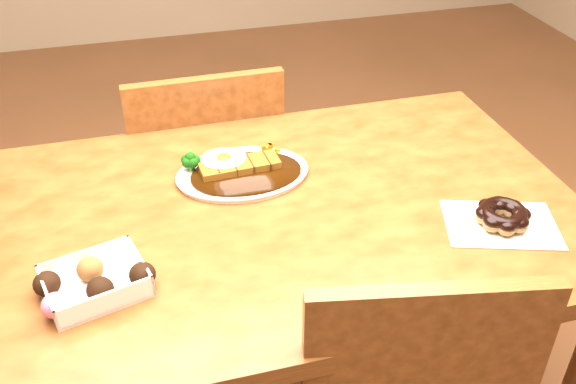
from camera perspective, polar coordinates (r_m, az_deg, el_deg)
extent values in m
cube|color=#532A10|center=(1.33, 0.15, -2.04)|extent=(1.20, 0.80, 0.04)
cylinder|color=#532A10|center=(1.82, -19.65, -7.87)|extent=(0.06, 0.06, 0.71)
cylinder|color=#532A10|center=(1.98, 12.70, -2.54)|extent=(0.06, 0.06, 0.71)
cube|color=#532A10|center=(1.97, -7.51, 0.58)|extent=(0.42, 0.42, 0.04)
cylinder|color=#532A10|center=(2.26, -3.57, -1.14)|extent=(0.04, 0.04, 0.41)
cylinder|color=#532A10|center=(2.23, -12.11, -2.52)|extent=(0.04, 0.04, 0.41)
cylinder|color=#532A10|center=(2.00, -1.38, -6.64)|extent=(0.04, 0.04, 0.41)
cylinder|color=#532A10|center=(1.97, -11.10, -8.31)|extent=(0.04, 0.04, 0.41)
cube|color=#532A10|center=(1.69, -7.04, 3.85)|extent=(0.40, 0.03, 0.40)
cube|color=#532A10|center=(1.13, 11.82, -15.78)|extent=(0.40, 0.11, 0.40)
ellipsoid|color=white|center=(1.42, -4.05, 1.60)|extent=(0.29, 0.21, 0.01)
ellipsoid|color=black|center=(1.40, -3.73, 1.62)|extent=(0.24, 0.17, 0.01)
cube|color=#6B380C|center=(1.41, -4.32, 2.31)|extent=(0.18, 0.07, 0.02)
ellipsoid|color=white|center=(1.42, -5.73, 2.98)|extent=(0.10, 0.09, 0.01)
ellipsoid|color=#FFB214|center=(1.42, -5.73, 3.02)|extent=(0.03, 0.03, 0.02)
cube|color=white|center=(1.16, -16.74, -7.58)|extent=(0.20, 0.17, 0.04)
ellipsoid|color=pink|center=(1.13, -19.97, -9.46)|extent=(0.05, 0.05, 0.04)
ellipsoid|color=black|center=(1.14, -16.36, -8.32)|extent=(0.05, 0.05, 0.04)
ellipsoid|color=black|center=(1.15, -12.81, -7.16)|extent=(0.05, 0.05, 0.04)
ellipsoid|color=black|center=(1.18, -20.65, -7.65)|extent=(0.05, 0.05, 0.04)
ellipsoid|color=brown|center=(1.18, -17.18, -6.57)|extent=(0.05, 0.05, 0.04)
cube|color=silver|center=(1.34, 18.38, -2.74)|extent=(0.25, 0.21, 0.00)
torus|color=olive|center=(1.33, 18.52, -2.09)|extent=(0.13, 0.13, 0.03)
torus|color=black|center=(1.32, 18.60, -1.75)|extent=(0.12, 0.12, 0.02)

